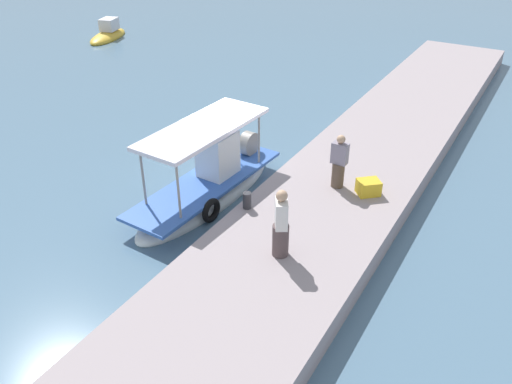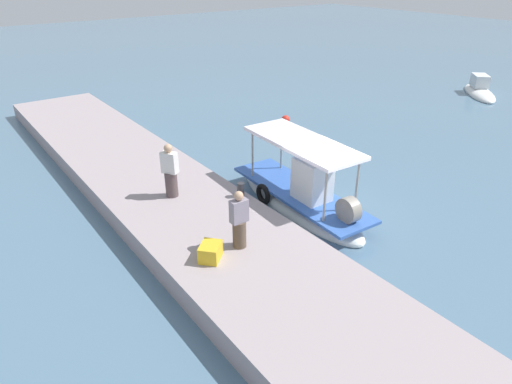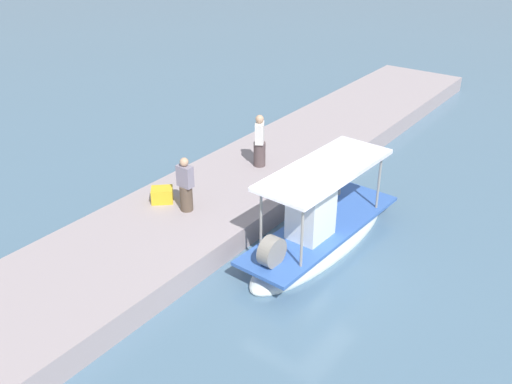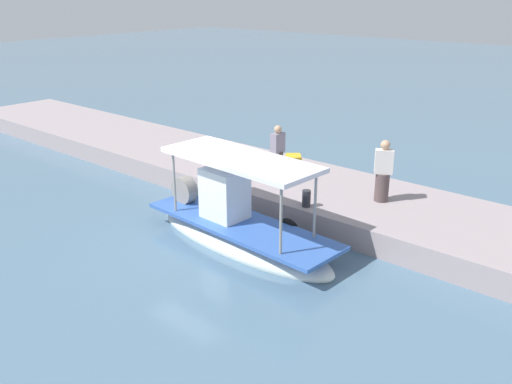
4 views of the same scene
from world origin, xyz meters
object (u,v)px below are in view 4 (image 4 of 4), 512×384
at_px(fisherman_near_bollard, 278,153).
at_px(mooring_bollard, 306,198).
at_px(main_fishing_boat, 238,228).
at_px(cargo_crate, 293,162).
at_px(fisherman_by_crate, 383,174).

relative_size(fisherman_near_bollard, mooring_bollard, 3.43).
height_order(main_fishing_boat, fisherman_near_bollard, main_fishing_boat).
xyz_separation_m(mooring_bollard, cargo_crate, (2.41, -2.62, -0.02)).
distance_m(fisherman_by_crate, cargo_crate, 3.92).
xyz_separation_m(fisherman_near_bollard, cargo_crate, (0.05, -0.94, -0.53)).
height_order(main_fishing_boat, cargo_crate, main_fishing_boat).
distance_m(fisherman_near_bollard, mooring_bollard, 2.94).
distance_m(main_fishing_boat, fisherman_by_crate, 4.42).
bearing_deg(cargo_crate, main_fishing_boat, 109.04).
relative_size(main_fishing_boat, mooring_bollard, 12.75).
xyz_separation_m(main_fishing_boat, mooring_bollard, (-0.86, -1.89, 0.49)).
xyz_separation_m(fisherman_by_crate, cargo_crate, (3.78, -0.84, -0.60)).
xyz_separation_m(main_fishing_boat, cargo_crate, (1.56, -4.51, 0.47)).
distance_m(fisherman_by_crate, mooring_bollard, 2.31).
bearing_deg(fisherman_near_bollard, mooring_bollard, 144.67).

